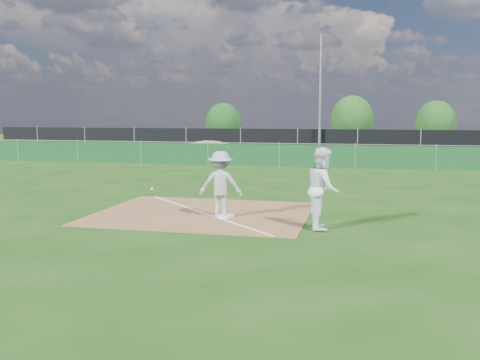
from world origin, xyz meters
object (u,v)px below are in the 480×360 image
car_right (376,144)px  tree_mid (352,120)px  tree_left (223,124)px  light_pole (320,96)px  first_base (225,216)px  car_mid (305,140)px  runner (323,188)px  play_at_first (221,184)px  car_left (234,140)px  tree_right (436,124)px

car_right → tree_mid: (-1.96, 7.58, 1.63)m
tree_left → tree_mid: bearing=13.3°
light_pole → car_right: bearing=48.7°
first_base → car_mid: 27.85m
runner → car_right: runner is taller
light_pole → car_right: (3.79, 4.33, -3.36)m
play_at_first → car_left: bearing=103.0°
first_base → runner: size_ratio=0.18×
car_right → tree_left: 13.92m
car_right → play_at_first: bearing=177.7°
car_right → tree_mid: bearing=22.1°
light_pole → runner: bearing=-85.0°
car_right → light_pole: bearing=146.3°
play_at_first → tree_mid: size_ratio=0.63×
runner → car_right: bearing=-11.3°
play_at_first → car_mid: 27.82m
light_pole → tree_left: bearing=134.4°
tree_mid → play_at_first: bearing=-94.5°
car_mid → tree_mid: (3.45, 6.25, 1.51)m
play_at_first → car_left: size_ratio=0.58×
tree_right → play_at_first: bearing=-106.1°
tree_mid → tree_right: size_ratio=1.13×
runner → tree_mid: tree_mid is taller
first_base → car_mid: size_ratio=0.08×
car_left → first_base: bearing=-142.6°
runner → car_left: (-8.89, 27.04, -0.19)m
play_at_first → car_right: 26.89m
car_right → tree_left: (-12.93, 4.99, 1.30)m
car_right → tree_mid: 8.00m
runner → car_mid: 28.84m
tree_left → tree_mid: size_ratio=0.86×
first_base → play_at_first: (-0.14, 0.02, 0.87)m
tree_right → tree_left: bearing=-175.3°
first_base → tree_mid: size_ratio=0.08×
light_pole → first_base: bearing=-91.8°
car_mid → car_left: bearing=88.4°
play_at_first → tree_right: (9.49, 32.91, 1.09)m
first_base → car_mid: bearing=91.9°
tree_mid → tree_right: tree_mid is taller
light_pole → car_left: (-6.89, 4.08, -3.18)m
light_pole → tree_right: 13.94m
runner → play_at_first: bearing=66.7°
car_left → tree_right: 16.95m
play_at_first → tree_mid: 34.20m
light_pole → tree_mid: size_ratio=1.81×
car_left → car_mid: 5.51m
first_base → play_at_first: 0.88m
play_at_first → car_left: 26.93m
first_base → tree_left: (-8.42, 31.48, 1.89)m
play_at_first → tree_left: size_ratio=0.73×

